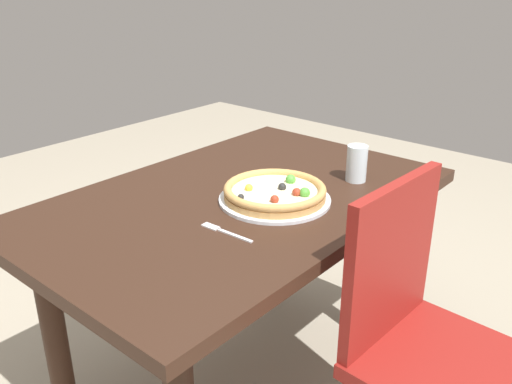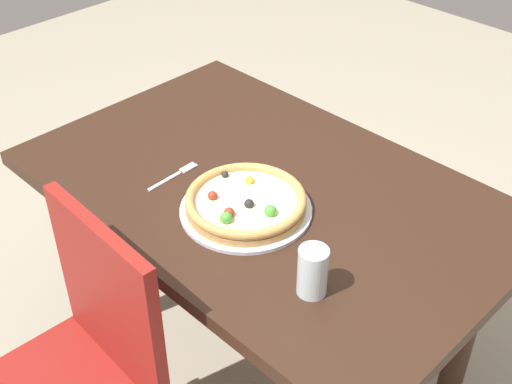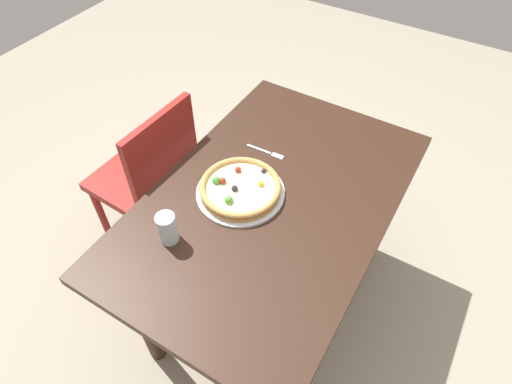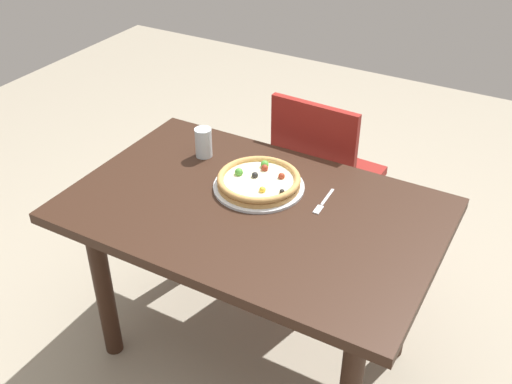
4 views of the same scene
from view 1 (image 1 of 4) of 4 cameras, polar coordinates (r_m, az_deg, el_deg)
The scene contains 7 objects.
ground_plane at distance 2.03m, azimuth -1.64°, elevation -19.40°, with size 6.00×6.00×0.00m, color #9E937F.
dining_table at distance 1.68m, azimuth -1.87°, elevation -3.75°, with size 1.28×0.82×0.72m.
chair_near at distance 1.46m, azimuth 17.38°, elevation -14.84°, with size 0.42×0.42×0.89m.
plate at distance 1.60m, azimuth 1.97°, elevation -0.79°, with size 0.33×0.33×0.01m, color silver.
pizza at distance 1.59m, azimuth 2.01°, elevation 0.05°, with size 0.30×0.30×0.05m.
fork at distance 1.42m, azimuth -3.50°, elevation -4.11°, with size 0.02×0.17×0.00m.
drinking_glass at distance 1.76m, azimuth 10.51°, elevation 2.97°, with size 0.07×0.07×0.12m, color silver.
Camera 1 is at (-1.11, -1.02, 1.36)m, focal length 38.16 mm.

